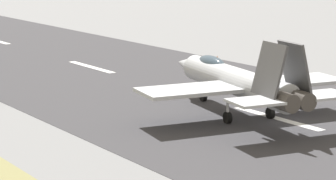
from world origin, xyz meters
The scene contains 5 objects.
ground_plane centered at (0.00, 0.00, 0.00)m, with size 400.00×400.00×0.00m, color slate.
runway_strip centered at (-0.02, 0.00, 0.01)m, with size 240.00×26.00×0.02m.
fighter_jet centered at (2.61, 1.64, 2.39)m, with size 17.48×14.65×5.59m.
marker_cone_mid centered at (8.54, -12.07, 0.28)m, with size 0.44×0.44×0.55m, color orange.
marker_cone_far centered at (21.64, -12.07, 0.28)m, with size 0.44×0.44×0.55m, color orange.
Camera 1 is at (-33.05, 32.12, 11.04)m, focal length 76.25 mm.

